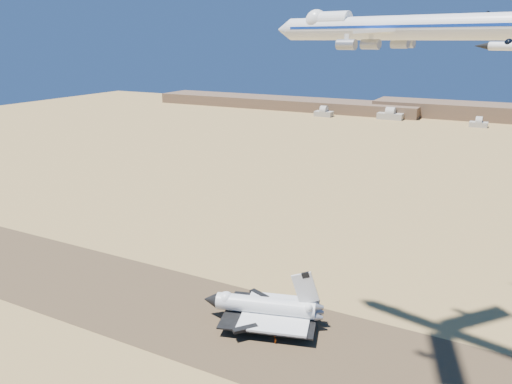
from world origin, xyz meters
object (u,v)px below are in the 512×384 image
at_px(shuttle, 264,308).
at_px(crew_b, 275,336).
at_px(carrier_747, 386,28).
at_px(crew_a, 276,341).
at_px(crew_c, 275,341).
at_px(chase_jet_e, 497,15).

distance_m(shuttle, crew_b, 11.71).
bearing_deg(crew_b, carrier_747, -127.46).
height_order(crew_a, crew_c, crew_a).
xyz_separation_m(carrier_747, crew_b, (-27.65, -4.46, -95.04)).
relative_size(shuttle, chase_jet_e, 2.68).
height_order(carrier_747, crew_c, carrier_747).
xyz_separation_m(shuttle, crew_b, (7.64, -7.60, -4.60)).
distance_m(shuttle, chase_jet_e, 118.94).
xyz_separation_m(crew_b, crew_c, (1.23, -2.42, 0.01)).
bearing_deg(chase_jet_e, shuttle, -134.59).
relative_size(shuttle, crew_a, 22.34).
xyz_separation_m(carrier_747, crew_c, (-26.42, -6.88, -95.03)).
height_order(shuttle, crew_a, shuttle).
distance_m(carrier_747, chase_jet_e, 50.84).
height_order(crew_b, crew_c, crew_c).
distance_m(crew_b, crew_c, 2.71).
bearing_deg(carrier_747, crew_a, -153.58).
bearing_deg(crew_c, crew_b, -24.87).
relative_size(carrier_747, crew_b, 43.85).
distance_m(carrier_747, crew_c, 98.87).
xyz_separation_m(carrier_747, crew_a, (-26.32, -6.71, -94.95)).
height_order(crew_c, chase_jet_e, chase_jet_e).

